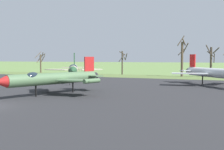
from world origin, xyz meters
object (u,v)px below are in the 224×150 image
Objects in this scene: jet_fighter_rear_center at (54,78)px; info_placard_rear_left at (70,82)px; jet_fighter_rear_left at (74,69)px; jet_fighter_front_left at (215,73)px.

info_placard_rear_left is at bearing 111.42° from jet_fighter_rear_center.
jet_fighter_rear_center is 0.87× the size of jet_fighter_rear_left.
jet_fighter_rear_left is 16.20× the size of info_placard_rear_left.
jet_fighter_rear_center is at bearing -68.58° from info_placard_rear_left.
jet_fighter_rear_left is (-27.77, 1.33, 0.18)m from jet_fighter_front_left.
jet_fighter_rear_left reaches higher than jet_fighter_front_left.
info_placard_rear_left is (-4.39, 11.18, -1.52)m from jet_fighter_rear_center.
jet_fighter_rear_center is (-19.12, -18.69, -0.16)m from jet_fighter_front_left.
jet_fighter_front_left is 24.73m from info_placard_rear_left.
jet_fighter_rear_left is at bearing 115.77° from info_placard_rear_left.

